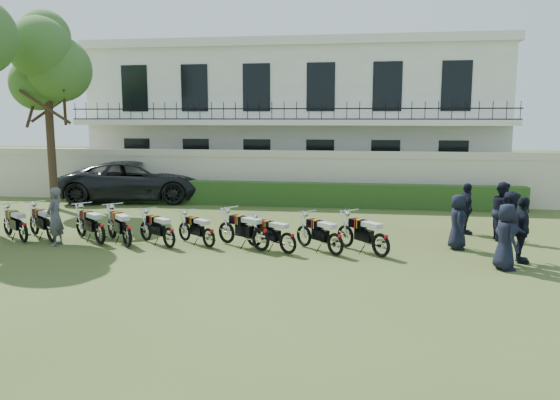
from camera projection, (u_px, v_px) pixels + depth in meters
The scene contains 23 objects.
ground at pixel (242, 244), 16.20m from camera, with size 100.00×100.00×0.00m, color #38441B.
perimeter_wall at pixel (282, 176), 23.84m from camera, with size 30.00×0.35×2.30m.
hedge at pixel (302, 195), 23.00m from camera, with size 18.00×0.60×1.00m, color #214518.
building at pixel (298, 117), 29.27m from camera, with size 20.40×9.60×7.40m.
tree_west_near at pixel (47, 62), 21.54m from camera, with size 3.40×3.20×7.90m.
motorcycle_0 at pixel (23, 227), 16.26m from camera, with size 1.62×1.25×1.06m.
motorcycle_1 at pixel (51, 226), 16.29m from camera, with size 1.67×1.32×1.11m.
motorcycle_2 at pixel (100, 228), 15.99m from camera, with size 1.62×1.36×1.10m.
motorcycle_3 at pixel (127, 231), 15.67m from camera, with size 1.46×1.57×1.11m.
motorcycle_4 at pixel (169, 233), 15.58m from camera, with size 1.55×1.21×1.02m.
motorcycle_5 at pixel (209, 233), 15.63m from camera, with size 1.47×1.15×0.97m.
motorcycle_6 at pixel (261, 234), 15.20m from camera, with size 1.78×1.20×1.12m.
motorcycle_7 at pixel (288, 238), 14.89m from camera, with size 1.64×1.09×1.03m.
motorcycle_8 at pixel (335, 239), 14.71m from camera, with size 1.47×1.44×1.07m.
motorcycle_9 at pixel (381, 239), 14.53m from camera, with size 1.50×1.54×1.12m.
suv at pixel (136, 181), 24.47m from camera, with size 2.96×6.42×1.79m, color black.
inspector at pixel (55, 217), 15.95m from camera, with size 0.63×0.41×1.72m, color #535358.
officer_0 at pixel (506, 237), 13.41m from camera, with size 0.81×0.52×1.65m, color black.
officer_1 at pixel (511, 228), 13.87m from camera, with size 0.92×0.72×1.89m, color black.
officer_2 at pixel (522, 230), 14.04m from camera, with size 1.01×0.42×1.73m, color black.
officer_3 at pixel (458, 222), 15.52m from camera, with size 0.77×0.50×1.58m, color black.
officer_4 at pixel (503, 211), 16.69m from camera, with size 0.87×0.68×1.79m, color black.
officer_5 at pixel (466, 209), 17.52m from camera, with size 0.97×0.40×1.65m, color black.
Camera 1 is at (3.53, -15.45, 3.75)m, focal length 35.00 mm.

